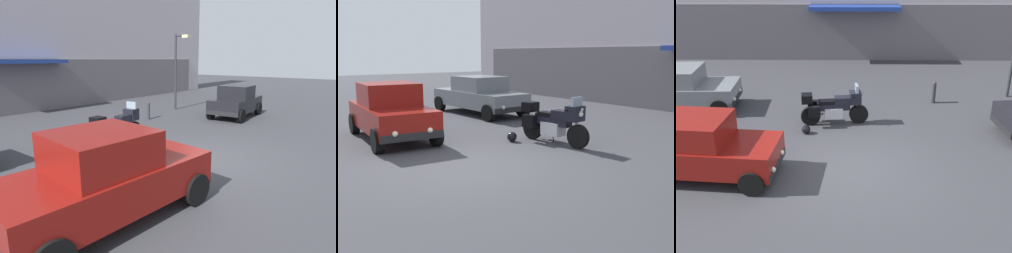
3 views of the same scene
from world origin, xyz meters
TOP-DOWN VIEW (x-y plane):
  - ground_plane at (0.00, 0.00)m, footprint 80.00×80.00m
  - motorcycle at (-0.61, 3.11)m, footprint 2.26×0.87m
  - helmet at (-1.46, 2.32)m, footprint 0.28×0.28m
  - car_hatchback_near at (-3.83, -0.30)m, footprint 3.98×2.08m
  - car_compact_side at (6.30, 2.21)m, footprint 3.57×1.95m
  - streetlamp_curbside at (6.19, 5.73)m, footprint 0.28×0.94m
  - bollard_curbside at (3.12, 5.16)m, footprint 0.16×0.16m

SIDE VIEW (x-z plane):
  - ground_plane at x=0.00m, z-range 0.00..0.00m
  - helmet at x=-1.46m, z-range 0.00..0.28m
  - bollard_curbside at x=3.12m, z-range 0.03..0.87m
  - motorcycle at x=-0.61m, z-range -0.06..1.30m
  - car_compact_side at x=6.30m, z-range -0.01..1.55m
  - car_hatchback_near at x=-3.83m, z-range -0.01..1.63m
  - streetlamp_curbside at x=6.19m, z-range 0.50..4.63m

